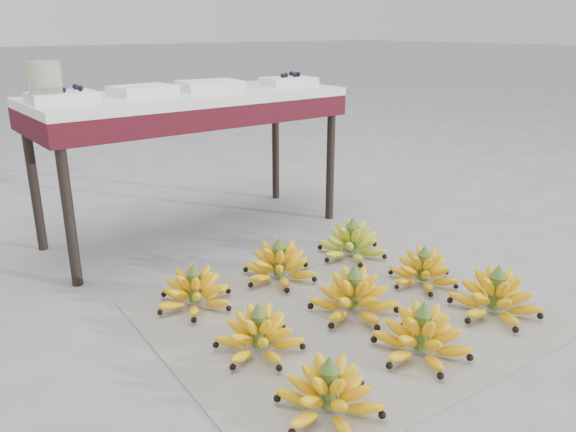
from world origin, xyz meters
TOP-DOWN VIEW (x-y plane):
  - ground at (0.00, 0.00)m, footprint 60.00×60.00m
  - newspaper_mat at (-0.03, -0.02)m, footprint 1.31×1.13m
  - bunch_front_left at (-0.42, -0.36)m, footprint 0.31×0.31m
  - bunch_front_center at (-0.02, -0.33)m, footprint 0.37×0.37m
  - bunch_front_right at (0.38, -0.32)m, footprint 0.39×0.39m
  - bunch_mid_left at (-0.39, -0.02)m, footprint 0.29×0.29m
  - bunch_mid_center at (0.00, -0.02)m, footprint 0.33×0.33m
  - bunch_mid_right at (0.37, -0.01)m, footprint 0.32×0.32m
  - bunch_back_left at (-0.40, 0.36)m, footprint 0.35×0.35m
  - bunch_back_center at (-0.03, 0.35)m, footprint 0.37×0.37m
  - bunch_back_right at (0.35, 0.35)m, footprint 0.39×0.39m
  - vendor_table at (-0.02, 1.03)m, footprint 1.39×0.55m
  - tray_far_left at (-0.58, 1.02)m, footprint 0.25×0.18m
  - tray_left at (-0.23, 1.05)m, footprint 0.27×0.21m
  - tray_right at (0.09, 1.05)m, footprint 0.29×0.22m
  - tray_far_right at (0.52, 1.00)m, footprint 0.27×0.21m
  - glass_jar at (-0.64, 1.01)m, footprint 0.14×0.14m

SIDE VIEW (x-z plane):
  - ground at x=0.00m, z-range 0.00..0.00m
  - newspaper_mat at x=-0.03m, z-range 0.00..0.01m
  - bunch_mid_right at x=0.37m, z-range -0.02..0.14m
  - bunch_mid_left at x=-0.39m, z-range -0.02..0.14m
  - bunch_back_left at x=-0.40m, z-range -0.02..0.15m
  - bunch_front_left at x=-0.42m, z-range -0.02..0.15m
  - bunch_back_center at x=-0.03m, z-range -0.02..0.15m
  - bunch_front_center at x=-0.02m, z-range -0.02..0.15m
  - bunch_back_right at x=0.35m, z-range -0.02..0.16m
  - bunch_front_right at x=0.38m, z-range -0.02..0.16m
  - bunch_mid_center at x=0.00m, z-range -0.02..0.16m
  - vendor_table at x=-0.02m, z-range 0.26..0.92m
  - tray_left at x=-0.23m, z-range 0.67..0.71m
  - tray_far_left at x=-0.58m, z-range 0.66..0.72m
  - tray_right at x=0.09m, z-range 0.67..0.71m
  - tray_far_right at x=0.52m, z-range 0.66..0.72m
  - glass_jar at x=-0.64m, z-range 0.67..0.82m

